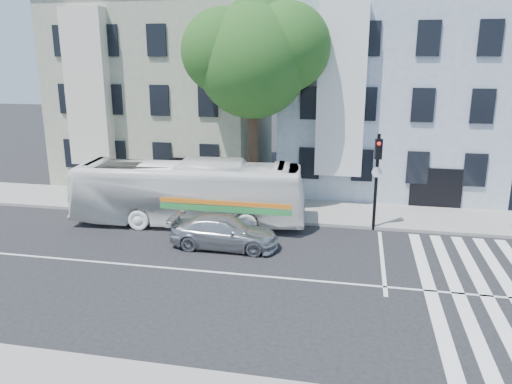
# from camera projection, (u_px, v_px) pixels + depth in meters

# --- Properties ---
(ground) EXTENTS (120.00, 120.00, 0.00)m
(ground) POSITION_uv_depth(u_px,v_px,m) (205.00, 271.00, 18.56)
(ground) COLOR black
(ground) RESTS_ON ground
(sidewalk_far) EXTENTS (80.00, 4.00, 0.15)m
(sidewalk_far) POSITION_uv_depth(u_px,v_px,m) (251.00, 208.00, 26.11)
(sidewalk_far) COLOR gray
(sidewalk_far) RESTS_ON ground
(building_left) EXTENTS (12.00, 10.00, 11.00)m
(building_left) POSITION_uv_depth(u_px,v_px,m) (169.00, 92.00, 32.67)
(building_left) COLOR gray
(building_left) RESTS_ON ground
(building_right) EXTENTS (12.00, 10.00, 11.00)m
(building_right) POSITION_uv_depth(u_px,v_px,m) (389.00, 95.00, 29.95)
(building_right) COLOR #949FB0
(building_right) RESTS_ON ground
(street_tree) EXTENTS (7.30, 5.90, 11.10)m
(street_tree) POSITION_uv_depth(u_px,v_px,m) (255.00, 55.00, 24.77)
(street_tree) COLOR #2D2116
(street_tree) RESTS_ON ground
(bus) EXTENTS (3.61, 11.17, 3.06)m
(bus) POSITION_uv_depth(u_px,v_px,m) (189.00, 193.00, 23.55)
(bus) COLOR white
(bus) RESTS_ON ground
(sedan) EXTENTS (1.85, 4.54, 1.32)m
(sedan) POSITION_uv_depth(u_px,v_px,m) (224.00, 232.00, 20.77)
(sedan) COLOR #B5B6BC
(sedan) RESTS_ON ground
(hedge) EXTENTS (8.40, 3.17, 0.70)m
(hedge) POSITION_uv_depth(u_px,v_px,m) (173.00, 204.00, 25.40)
(hedge) COLOR #1E551B
(hedge) RESTS_ON sidewalk_far
(traffic_signal) EXTENTS (0.46, 0.54, 4.46)m
(traffic_signal) POSITION_uv_depth(u_px,v_px,m) (377.00, 169.00, 22.22)
(traffic_signal) COLOR black
(traffic_signal) RESTS_ON ground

